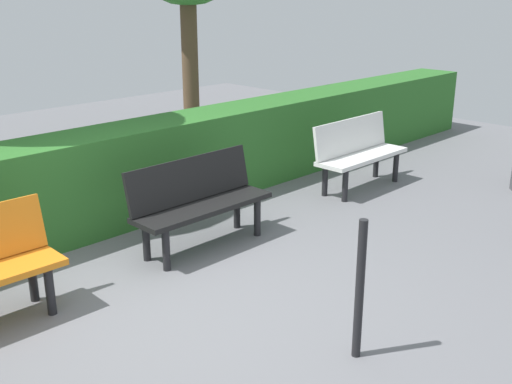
# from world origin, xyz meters

# --- Properties ---
(ground_plane) EXTENTS (16.82, 16.82, 0.00)m
(ground_plane) POSITION_xyz_m (0.00, 0.00, 0.00)
(ground_plane) COLOR slate
(bench_white) EXTENTS (1.39, 0.46, 0.86)m
(bench_white) POSITION_xyz_m (-3.53, -0.70, 0.48)
(bench_white) COLOR white
(bench_white) RESTS_ON ground_plane
(bench_black) EXTENTS (1.45, 0.47, 0.86)m
(bench_black) POSITION_xyz_m (-0.94, -0.71, 0.48)
(bench_black) COLOR black
(bench_black) RESTS_ON ground_plane
(hedge_row) EXTENTS (12.82, 0.69, 1.01)m
(hedge_row) POSITION_xyz_m (-1.08, -1.82, 0.51)
(hedge_row) COLOR #2D6B28
(hedge_row) RESTS_ON ground_plane
(railing_post_mid) EXTENTS (0.06, 0.06, 1.00)m
(railing_post_mid) POSITION_xyz_m (-0.45, 1.51, 0.50)
(railing_post_mid) COLOR black
(railing_post_mid) RESTS_ON ground_plane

